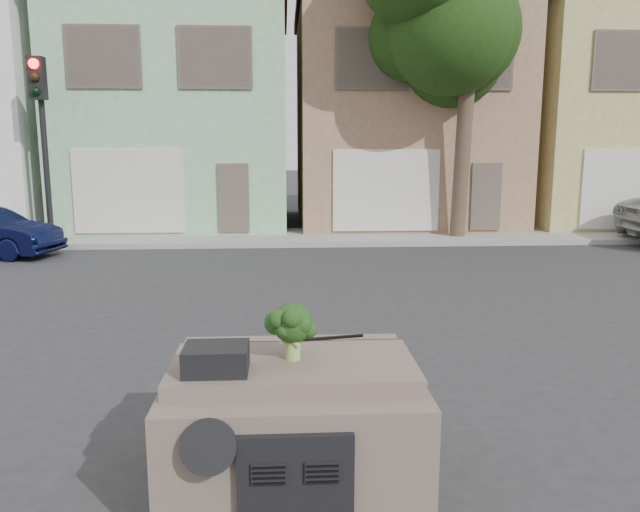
{
  "coord_description": "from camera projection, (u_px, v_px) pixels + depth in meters",
  "views": [
    {
      "loc": [
        -0.06,
        -7.84,
        2.81
      ],
      "look_at": [
        0.42,
        0.5,
        1.3
      ],
      "focal_mm": 35.0,
      "sensor_mm": 36.0,
      "label": 1
    }
  ],
  "objects": [
    {
      "name": "broccoli",
      "position": [
        293.0,
        331.0,
        4.91
      ],
      "size": [
        0.46,
        0.46,
        0.47
      ],
      "primitive_type": "cube",
      "rotation": [
        0.0,
        0.0,
        2.9
      ],
      "color": "#183411",
      "rests_on": "car_dashboard"
    },
    {
      "name": "instrument_hump",
      "position": [
        216.0,
        359.0,
        4.66
      ],
      "size": [
        0.48,
        0.38,
        0.2
      ],
      "primitive_type": "cube",
      "color": "black",
      "rests_on": "car_dashboard"
    },
    {
      "name": "townhouse_tan",
      "position": [
        398.0,
        116.0,
        22.01
      ],
      "size": [
        7.2,
        8.2,
        7.55
      ],
      "primitive_type": "cube",
      "color": "#9A7358",
      "rests_on": "ground"
    },
    {
      "name": "tree_near",
      "position": [
        465.0,
        91.0,
        17.36
      ],
      "size": [
        4.4,
        4.0,
        8.5
      ],
      "primitive_type": "cube",
      "color": "#1A3610",
      "rests_on": "ground"
    },
    {
      "name": "townhouse_mint",
      "position": [
        184.0,
        115.0,
        21.59
      ],
      "size": [
        7.2,
        8.2,
        7.55
      ],
      "primitive_type": "cube",
      "color": "#90C394",
      "rests_on": "ground"
    },
    {
      "name": "townhouse_beige",
      "position": [
        605.0,
        117.0,
        22.43
      ],
      "size": [
        7.2,
        8.2,
        7.55
      ],
      "primitive_type": "cube",
      "color": "tan",
      "rests_on": "ground"
    },
    {
      "name": "ground_plane",
      "position": [
        290.0,
        360.0,
        8.21
      ],
      "size": [
        120.0,
        120.0,
        0.0
      ],
      "primitive_type": "plane",
      "color": "#303033",
      "rests_on": "ground"
    },
    {
      "name": "car_dashboard",
      "position": [
        294.0,
        419.0,
        5.16
      ],
      "size": [
        2.0,
        1.8,
        1.12
      ],
      "primitive_type": "cube",
      "color": "#6B594F",
      "rests_on": "ground"
    },
    {
      "name": "traffic_signal",
      "position": [
        44.0,
        154.0,
        16.72
      ],
      "size": [
        0.4,
        0.4,
        5.1
      ],
      "primitive_type": "cube",
      "color": "black",
      "rests_on": "ground"
    },
    {
      "name": "sidewalk",
      "position": [
        287.0,
        237.0,
        18.51
      ],
      "size": [
        40.0,
        3.0,
        0.15
      ],
      "primitive_type": "cube",
      "color": "gray",
      "rests_on": "ground"
    },
    {
      "name": "wiper_arm",
      "position": [
        324.0,
        338.0,
        5.45
      ],
      "size": [
        0.69,
        0.15,
        0.02
      ],
      "primitive_type": "cube",
      "rotation": [
        0.0,
        0.0,
        0.17
      ],
      "color": "black",
      "rests_on": "car_dashboard"
    }
  ]
}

